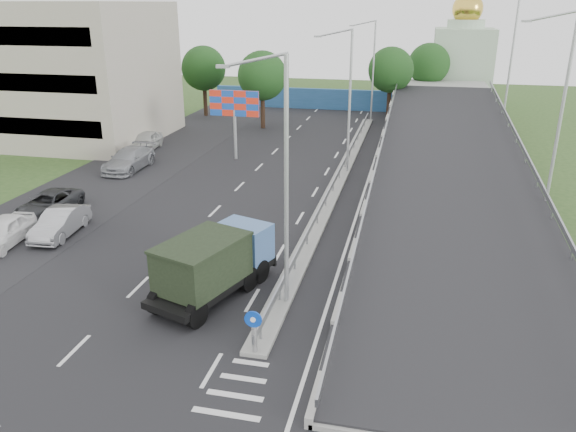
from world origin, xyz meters
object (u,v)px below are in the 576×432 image
(parked_car_a, at_px, (3,232))
(parked_car_d, at_px, (129,159))
(lamp_post_near, at_px, (282,172))
(billboard, at_px, (234,107))
(dump_truck, at_px, (215,262))
(parked_car_b, at_px, (60,223))
(parked_car_c, at_px, (48,204))
(church, at_px, (462,60))
(lamp_post_far, at_px, (372,65))
(lamp_post_mid, at_px, (347,94))
(parked_car_e, at_px, (146,141))
(sign_bollard, at_px, (254,331))

(parked_car_a, height_order, parked_car_d, parked_car_d)
(lamp_post_near, distance_m, billboard, 23.87)
(billboard, bearing_deg, parked_car_d, -145.55)
(lamp_post_near, relative_size, billboard, 1.83)
(dump_truck, height_order, parked_car_b, dump_truck)
(lamp_post_near, bearing_deg, billboard, 112.49)
(billboard, bearing_deg, parked_car_c, -115.29)
(parked_car_a, bearing_deg, parked_car_c, 89.10)
(church, distance_m, parked_car_d, 45.21)
(lamp_post_far, distance_m, parked_car_a, 40.69)
(lamp_post_mid, bearing_deg, lamp_post_far, 90.00)
(parked_car_c, bearing_deg, parked_car_e, 93.87)
(parked_car_a, bearing_deg, billboard, 64.83)
(parked_car_a, bearing_deg, parked_car_b, 34.80)
(lamp_post_mid, distance_m, church, 35.41)
(church, bearing_deg, parked_car_b, -115.36)
(lamp_post_mid, bearing_deg, lamp_post_near, -90.00)
(parked_car_d, bearing_deg, parked_car_a, -88.06)
(sign_bollard, bearing_deg, billboard, 109.21)
(billboard, height_order, parked_car_a, billboard)
(church, xyz_separation_m, dump_truck, (-12.90, -53.78, -3.75))
(lamp_post_mid, height_order, church, church)
(lamp_post_near, height_order, lamp_post_mid, same)
(lamp_post_near, xyz_separation_m, parked_car_a, (-15.63, 2.78, -5.06))
(church, bearing_deg, sign_bollard, -99.81)
(lamp_post_far, xyz_separation_m, parked_car_b, (-13.51, -35.36, -5.08))
(parked_car_d, bearing_deg, billboard, 34.75)
(parked_car_a, bearing_deg, parked_car_d, 85.20)
(lamp_post_mid, height_order, parked_car_a, lamp_post_mid)
(billboard, height_order, parked_car_e, billboard)
(sign_bollard, bearing_deg, parked_car_e, 122.88)
(parked_car_c, bearing_deg, lamp_post_near, -25.90)
(parked_car_c, bearing_deg, parked_car_d, 88.35)
(billboard, distance_m, parked_car_e, 9.19)
(billboard, bearing_deg, parked_car_e, 172.03)
(parked_car_b, bearing_deg, church, 59.10)
(parked_car_a, bearing_deg, lamp_post_far, 60.78)
(parked_car_d, bearing_deg, parked_car_b, -78.33)
(parked_car_c, bearing_deg, sign_bollard, -36.36)
(sign_bollard, height_order, church, church)
(billboard, relative_size, parked_car_d, 0.99)
(parked_car_e, bearing_deg, parked_car_b, -84.26)
(lamp_post_near, xyz_separation_m, lamp_post_mid, (0.00, 20.00, 0.00))
(sign_bollard, relative_size, parked_car_d, 0.30)
(lamp_post_near, bearing_deg, parked_car_d, 132.94)
(lamp_post_near, xyz_separation_m, lamp_post_far, (0.00, 40.00, 0.00))
(dump_truck, distance_m, parked_car_b, 11.42)
(sign_bollard, xyz_separation_m, parked_car_b, (-13.40, 8.46, -0.31))
(dump_truck, bearing_deg, billboard, 124.28)
(billboard, relative_size, parked_car_c, 1.12)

